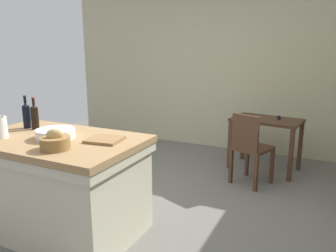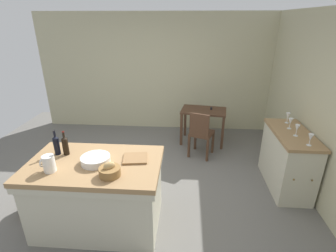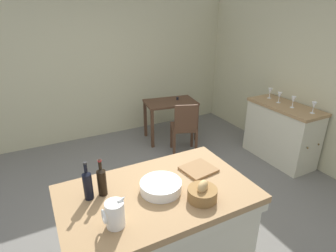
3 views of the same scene
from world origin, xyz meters
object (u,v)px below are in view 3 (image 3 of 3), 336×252
Objects in this scene: writing_desk at (171,108)px; wine_glass_far_left at (314,106)px; island_table at (158,230)px; wine_glass_left at (293,100)px; pitcher at (115,214)px; cutting_board at (198,169)px; wine_bottle_dark at (102,181)px; wooden_chair at (184,127)px; wash_bowl at (161,186)px; wine_glass_right at (270,91)px; side_cabinet at (281,133)px; wine_glass_middle at (279,96)px; bread_basket at (202,193)px; wine_bottle_amber at (88,184)px.

writing_desk is 6.03× the size of wine_glass_far_left.
island_table is 2.81m from wine_glass_left.
pitcher reaches higher than wine_glass_left.
cutting_board reaches higher than island_table.
cutting_board is 0.90× the size of wine_bottle_dark.
wine_bottle_dark is at bearing -136.13° from wooden_chair.
wash_bowl is at bearing -167.11° from wine_glass_far_left.
pitcher is at bearing -152.31° from island_table.
pitcher is 0.94m from cutting_board.
pitcher is 1.39× the size of wine_glass_right.
side_cabinet is 4.05× the size of cutting_board.
side_cabinet is 7.05× the size of wine_glass_far_left.
wine_glass_middle reaches higher than wooden_chair.
wooden_chair is 2.31m from wash_bowl.
wine_glass_right reaches higher than writing_desk.
island_table is at bearing -156.31° from wine_glass_middle.
wine_glass_far_left reaches higher than writing_desk.
wine_glass_far_left is (2.64, 0.60, 0.09)m from wash_bowl.
bread_basket is 2.74m from wine_glass_middle.
wine_glass_right is (0.04, 0.23, 0.00)m from wine_glass_middle.
wine_bottle_amber is at bearing 162.53° from island_table.
writing_desk is 5.76× the size of wine_glass_left.
writing_desk is at bearing 51.75° from wine_bottle_dark.
writing_desk is at bearing 68.04° from cutting_board.
wine_glass_far_left is 0.96× the size of wine_glass_left.
pitcher is 0.38m from wine_bottle_dark.
wine_bottle_amber is 3.28m from wine_glass_middle.
wash_bowl is at bearing 25.19° from pitcher.
wooden_chair is at bearing 146.90° from side_cabinet.
wine_glass_right is at bearing 21.70° from wine_bottle_dark.
wine_bottle_dark is 3.10m from wine_glass_left.
wine_bottle_dark reaches higher than island_table.
cutting_board is 0.98m from wine_bottle_amber.
wine_bottle_amber is at bearing 162.49° from wash_bowl.
pitcher is at bearing -165.24° from wine_glass_far_left.
wine_glass_far_left is 0.99× the size of wine_glass_middle.
cutting_board is at bearing 14.84° from wash_bowl.
pitcher reaches higher than wine_glass_far_left.
wine_bottle_amber reaches higher than side_cabinet.
wooden_chair is 5.52× the size of wine_glass_middle.
side_cabinet is at bearing -50.74° from writing_desk.
wash_bowl is (-1.39, -2.48, 0.33)m from writing_desk.
wooden_chair is 2.80× the size of wine_bottle_amber.
bread_basket is 1.38× the size of wine_glass_right.
cutting_board is 2.28m from wine_glass_left.
bread_basket is at bearing -154.06° from wine_glass_left.
side_cabinet is 6.74× the size of wine_glass_left.
writing_desk is at bearing 60.11° from island_table.
wine_glass_left is (-0.01, -0.12, 0.57)m from side_cabinet.
wash_bowl is 0.47m from wine_bottle_dark.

